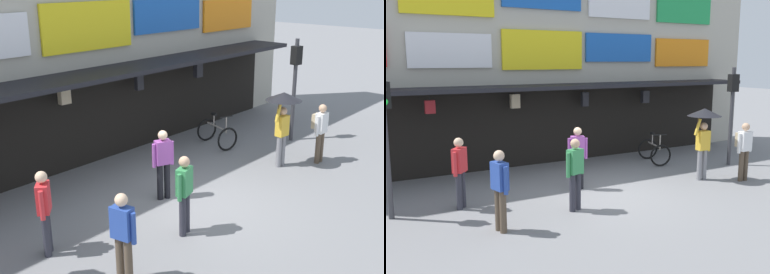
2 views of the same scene
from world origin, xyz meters
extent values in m
plane|color=slate|center=(0.00, 0.00, 0.00)|extent=(80.00, 80.00, 0.00)
cube|color=#B2AD9E|center=(0.00, 4.60, 4.00)|extent=(18.00, 1.20, 8.00)
cube|color=black|center=(0.00, 3.30, 2.60)|extent=(15.30, 1.40, 0.12)
cube|color=yellow|center=(0.00, 3.95, 3.74)|extent=(2.80, 0.08, 1.24)
cube|color=blue|center=(2.95, 3.95, 3.86)|extent=(2.75, 0.08, 0.97)
cube|color=orange|center=(5.90, 3.95, 3.71)|extent=(2.63, 0.08, 1.04)
cylinder|color=black|center=(-1.16, 3.55, 2.47)|extent=(0.02, 0.02, 0.15)
cube|color=tan|center=(-1.16, 3.55, 2.18)|extent=(0.28, 0.17, 0.43)
cylinder|color=black|center=(1.31, 3.54, 2.45)|extent=(0.02, 0.02, 0.17)
cube|color=#232328|center=(1.31, 3.54, 2.13)|extent=(0.23, 0.14, 0.47)
cylinder|color=black|center=(3.75, 3.44, 2.44)|extent=(0.02, 0.02, 0.19)
cube|color=#232328|center=(3.75, 3.44, 2.13)|extent=(0.28, 0.17, 0.43)
cube|color=black|center=(0.00, 3.98, 1.25)|extent=(15.30, 0.04, 2.50)
cylinder|color=#38383D|center=(5.27, 0.83, 1.60)|extent=(0.12, 0.12, 3.20)
cube|color=black|center=(5.27, 0.83, 2.70)|extent=(0.31, 0.28, 0.56)
sphere|color=black|center=(5.29, 0.95, 2.83)|extent=(0.15, 0.15, 0.15)
sphere|color=#19DB3D|center=(5.29, 0.95, 2.57)|extent=(0.15, 0.15, 0.15)
torus|color=black|center=(3.13, 1.73, 0.36)|extent=(0.71, 0.25, 0.72)
torus|color=black|center=(3.42, 2.79, 0.36)|extent=(0.71, 0.25, 0.72)
cylinder|color=#A3998E|center=(3.27, 2.26, 0.61)|extent=(0.31, 0.97, 0.05)
cylinder|color=#A3998E|center=(3.32, 2.42, 0.78)|extent=(0.04, 0.04, 0.35)
cube|color=black|center=(3.32, 2.42, 0.97)|extent=(0.15, 0.22, 0.06)
cylinder|color=#A3998E|center=(3.15, 1.81, 0.78)|extent=(0.04, 0.04, 0.50)
cylinder|color=black|center=(3.15, 1.81, 1.03)|extent=(0.43, 0.15, 0.04)
cylinder|color=black|center=(-0.38, 0.79, 0.44)|extent=(0.14, 0.14, 0.88)
cylinder|color=black|center=(-0.54, 0.86, 0.44)|extent=(0.14, 0.14, 0.88)
cube|color=#9E4CA8|center=(-0.46, 0.83, 1.16)|extent=(0.42, 0.34, 0.56)
sphere|color=beige|center=(-0.46, 0.83, 1.57)|extent=(0.22, 0.22, 0.22)
cylinder|color=#9E4CA8|center=(-0.26, 0.74, 1.11)|extent=(0.09, 0.09, 0.56)
cylinder|color=#9E4CA8|center=(-0.66, 0.91, 1.11)|extent=(0.09, 0.09, 0.56)
cylinder|color=#2D2D38|center=(-3.54, 0.83, 0.44)|extent=(0.14, 0.14, 0.88)
cylinder|color=#2D2D38|center=(-3.66, 0.69, 0.44)|extent=(0.14, 0.14, 0.88)
cube|color=red|center=(-3.60, 0.76, 1.16)|extent=(0.40, 0.42, 0.56)
sphere|color=beige|center=(-3.60, 0.76, 1.57)|extent=(0.22, 0.22, 0.22)
cylinder|color=red|center=(-3.46, 0.93, 1.11)|extent=(0.09, 0.09, 0.56)
cylinder|color=red|center=(-3.74, 0.59, 1.11)|extent=(0.09, 0.09, 0.56)
cylinder|color=#2D2D38|center=(-1.42, -0.67, 0.44)|extent=(0.14, 0.14, 0.88)
cylinder|color=#2D2D38|center=(-1.25, -0.62, 0.44)|extent=(0.14, 0.14, 0.88)
cube|color=#388E51|center=(-1.34, -0.65, 1.16)|extent=(0.41, 0.32, 0.56)
sphere|color=tan|center=(-1.34, -0.65, 1.57)|extent=(0.22, 0.22, 0.22)
cylinder|color=#388E51|center=(-1.55, -0.71, 1.11)|extent=(0.09, 0.09, 0.56)
cylinder|color=#388E51|center=(-1.13, -0.58, 1.11)|extent=(0.09, 0.09, 0.56)
cylinder|color=gray|center=(3.22, -0.11, 0.44)|extent=(0.14, 0.14, 0.88)
cylinder|color=gray|center=(3.04, -0.10, 0.44)|extent=(0.14, 0.14, 0.88)
cube|color=gold|center=(3.13, -0.11, 1.16)|extent=(0.37, 0.24, 0.56)
sphere|color=tan|center=(3.13, -0.11, 1.57)|extent=(0.22, 0.22, 0.22)
cylinder|color=gold|center=(3.35, -0.12, 1.11)|extent=(0.09, 0.09, 0.56)
cylinder|color=gold|center=(2.91, -0.10, 1.56)|extent=(0.23, 0.09, 0.48)
cylinder|color=#4C3823|center=(2.91, -0.10, 1.67)|extent=(0.02, 0.02, 0.55)
cone|color=black|center=(3.13, -0.11, 1.97)|extent=(0.96, 0.96, 0.22)
cylinder|color=brown|center=(-3.26, -0.94, 0.44)|extent=(0.14, 0.14, 0.88)
cylinder|color=brown|center=(-3.22, -1.12, 0.44)|extent=(0.14, 0.14, 0.88)
cube|color=#28479E|center=(-3.24, -1.03, 1.16)|extent=(0.29, 0.40, 0.56)
sphere|color=beige|center=(-3.24, -1.03, 1.57)|extent=(0.22, 0.22, 0.22)
cylinder|color=#28479E|center=(-3.29, -0.81, 1.11)|extent=(0.09, 0.09, 0.56)
cylinder|color=#28479E|center=(-3.20, -1.24, 1.11)|extent=(0.09, 0.09, 0.56)
cylinder|color=brown|center=(4.18, -0.77, 0.44)|extent=(0.14, 0.14, 0.88)
cylinder|color=brown|center=(4.00, -0.76, 0.44)|extent=(0.14, 0.14, 0.88)
cube|color=white|center=(4.09, -0.76, 1.16)|extent=(0.36, 0.22, 0.56)
sphere|color=tan|center=(4.09, -0.76, 1.57)|extent=(0.22, 0.22, 0.22)
cylinder|color=white|center=(4.31, -0.77, 1.11)|extent=(0.09, 0.09, 0.56)
cylinder|color=white|center=(3.87, -0.76, 1.11)|extent=(0.09, 0.09, 0.56)
cube|color=tan|center=(4.09, -0.61, 1.18)|extent=(0.28, 0.16, 0.40)
camera|label=1|loc=(-7.75, -6.59, 5.01)|focal=45.33mm
camera|label=2|loc=(-5.90, -9.07, 3.41)|focal=40.63mm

